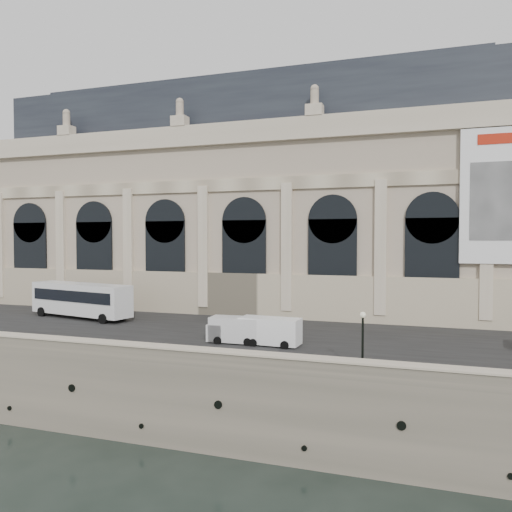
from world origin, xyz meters
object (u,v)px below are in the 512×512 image
at_px(bus_left, 81,299).
at_px(van_c, 266,331).
at_px(van_b, 235,330).
at_px(lamp_right, 363,342).

distance_m(bus_left, van_c, 24.71).
distance_m(van_b, lamp_right, 12.68).
height_order(bus_left, lamp_right, lamp_right).
relative_size(bus_left, van_c, 2.54).
xyz_separation_m(van_c, lamp_right, (8.55, -5.78, 0.81)).
xyz_separation_m(van_b, van_c, (2.76, 0.09, 0.04)).
distance_m(van_c, lamp_right, 10.35).
xyz_separation_m(bus_left, van_b, (20.99, -6.85, -1.05)).
xyz_separation_m(van_b, lamp_right, (11.30, -5.69, 0.86)).
relative_size(van_b, van_c, 0.96).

